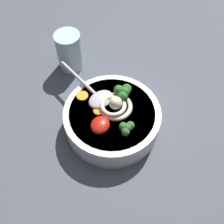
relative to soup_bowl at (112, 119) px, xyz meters
The scene contains 10 objects.
table_slab 5.69cm from the soup_bowl, 157.21° to the left, with size 133.60×133.60×4.05cm, color #474C56.
soup_bowl is the anchor object (origin of this frame).
noodle_pile 4.12cm from the soup_bowl, behind, with size 8.27×8.11×3.33cm.
soup_spoon 6.37cm from the soup_bowl, 113.98° to the right, with size 10.10×17.10×1.60cm.
chili_sauce_dollop 6.06cm from the soup_bowl, ahead, with size 4.37×3.94×1.97cm, color #B2190F.
broccoli_floret_far 7.48cm from the soup_bowl, 55.49° to the left, with size 3.48×2.99×2.75cm.
broccoli_floret_right 6.85cm from the soup_bowl, behind, with size 4.36×3.76×3.45cm.
carrot_slice_left 4.39cm from the soup_bowl, 64.74° to the right, with size 2.23×2.23×0.71cm, color orange.
carrot_slice_extra_a 8.59cm from the soup_bowl, 97.31° to the right, with size 2.66×2.66×0.41cm, color orange.
drinking_glass 22.84cm from the soup_bowl, 125.32° to the right, with size 6.71×6.71×10.54cm, color silver.
Camera 1 is at (31.89, 12.96, 58.69)cm, focal length 42.94 mm.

